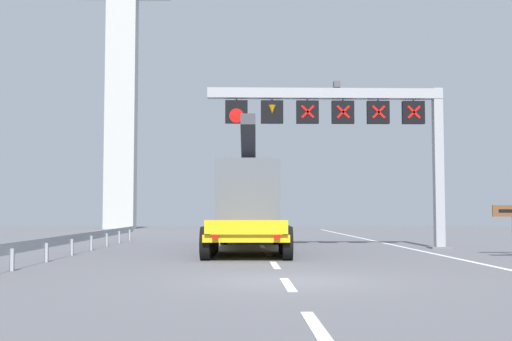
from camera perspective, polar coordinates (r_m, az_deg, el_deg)
ground at (r=15.19m, az=2.95°, el=-9.61°), size 112.00×112.00×0.00m
lane_markings at (r=35.10m, az=0.27°, el=-6.22°), size 0.20×54.58×0.01m
edge_line_right at (r=28.09m, az=13.81°, el=-6.76°), size 0.20×63.00×0.01m
overhead_lane_gantry at (r=28.97m, az=8.50°, el=4.45°), size 10.57×0.90×7.31m
heavy_haul_truck_yellow at (r=28.88m, az=-0.57°, el=-2.84°), size 3.35×14.12×5.30m
guardrail_left at (r=26.31m, az=-15.05°, el=-5.75°), size 0.13×24.99×0.76m
bridge_pylon_distant at (r=64.88m, az=-11.61°, el=11.79°), size 9.00×2.00×36.75m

